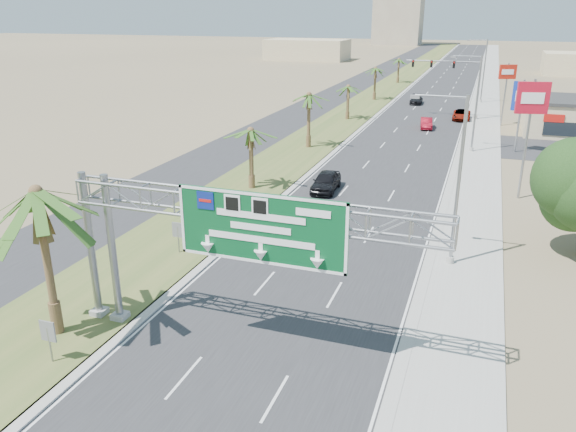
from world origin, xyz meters
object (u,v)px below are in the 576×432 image
(pole_sign_red_near, at_px, (532,106))
(car_left_lane, at_px, (326,182))
(pole_sign_blue, at_px, (522,99))
(palm_near, at_px, (36,193))
(car_far, at_px, (416,100))
(car_mid_lane, at_px, (426,123))
(pole_sign_red_far, at_px, (507,77))
(sign_gantry, at_px, (230,219))
(signal_mast, at_px, (463,83))
(car_right_lane, at_px, (462,115))

(pole_sign_red_near, bearing_deg, car_left_lane, -167.78)
(pole_sign_blue, bearing_deg, car_left_lane, -127.60)
(palm_near, distance_m, pole_sign_red_near, 35.60)
(palm_near, distance_m, car_far, 75.89)
(car_mid_lane, height_order, pole_sign_red_far, pole_sign_red_far)
(sign_gantry, xyz_separation_m, pole_sign_red_near, (12.80, 26.86, 1.37))
(signal_mast, bearing_deg, pole_sign_red_far, -31.45)
(car_left_lane, distance_m, car_right_lane, 38.52)
(signal_mast, bearing_deg, car_mid_lane, -112.91)
(car_far, distance_m, pole_sign_red_near, 49.07)
(signal_mast, relative_size, car_left_lane, 2.15)
(palm_near, distance_m, car_mid_lane, 56.65)
(car_far, relative_size, pole_sign_red_far, 0.58)
(signal_mast, height_order, pole_sign_red_near, pole_sign_red_near)
(pole_sign_red_near, height_order, pole_sign_blue, pole_sign_red_near)
(car_mid_lane, bearing_deg, signal_mast, 59.48)
(pole_sign_red_near, bearing_deg, pole_sign_blue, 89.48)
(car_left_lane, relative_size, car_right_lane, 0.96)
(car_left_lane, bearing_deg, palm_near, -105.47)
(car_mid_lane, bearing_deg, sign_gantry, -100.36)
(signal_mast, relative_size, car_mid_lane, 2.50)
(car_mid_lane, relative_size, pole_sign_blue, 0.54)
(car_right_lane, bearing_deg, car_mid_lane, -117.83)
(car_far, bearing_deg, car_right_lane, -61.27)
(pole_sign_blue, bearing_deg, sign_gantry, -106.59)
(pole_sign_red_near, height_order, pole_sign_red_far, pole_sign_red_near)
(sign_gantry, height_order, car_far, sign_gantry)
(signal_mast, xyz_separation_m, pole_sign_blue, (6.72, -18.58, 0.74))
(car_left_lane, bearing_deg, car_right_lane, 74.01)
(signal_mast, distance_m, car_left_lane, 39.62)
(palm_near, distance_m, pole_sign_blue, 50.08)
(car_mid_lane, bearing_deg, car_far, 93.15)
(car_far, height_order, pole_sign_red_far, pole_sign_red_far)
(pole_sign_red_near, relative_size, pole_sign_red_far, 1.18)
(sign_gantry, distance_m, signal_mast, 62.37)
(car_left_lane, xyz_separation_m, car_far, (1.12, 49.81, -0.14))
(pole_sign_red_far, bearing_deg, car_mid_lane, -149.31)
(sign_gantry, xyz_separation_m, car_mid_lane, (2.56, 53.35, -5.38))
(signal_mast, xyz_separation_m, pole_sign_red_near, (6.57, -35.18, 2.58))
(palm_near, height_order, pole_sign_red_near, pole_sign_red_near)
(signal_mast, height_order, pole_sign_red_far, signal_mast)
(signal_mast, bearing_deg, car_far, 123.40)
(car_left_lane, distance_m, pole_sign_blue, 25.56)
(pole_sign_red_near, xyz_separation_m, pole_sign_blue, (0.15, 16.61, -1.84))
(car_mid_lane, bearing_deg, car_right_lane, 55.50)
(car_right_lane, distance_m, pole_sign_red_far, 7.96)
(sign_gantry, height_order, car_right_lane, sign_gantry)
(palm_near, relative_size, car_left_lane, 1.75)
(signal_mast, bearing_deg, car_left_lane, -102.61)
(signal_mast, bearing_deg, pole_sign_blue, -70.11)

